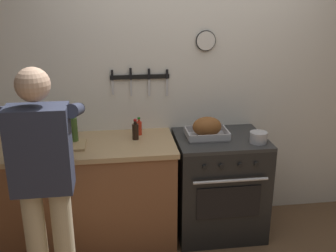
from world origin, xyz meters
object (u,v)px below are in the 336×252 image
(stove, at_px, (219,185))
(bottle_dish_soap, at_px, (54,128))
(person_cook, at_px, (44,175))
(roasting_pan, at_px, (207,128))
(bottle_hot_sauce, at_px, (139,128))
(saucepan, at_px, (258,137))
(bottle_soy_sauce, at_px, (135,131))
(bottle_olive_oil, at_px, (74,130))
(cutting_board, at_px, (63,146))

(stove, distance_m, bottle_dish_soap, 1.51)
(stove, bearing_deg, person_cook, -153.93)
(roasting_pan, relative_size, bottle_hot_sauce, 2.26)
(roasting_pan, bearing_deg, stove, -7.34)
(saucepan, distance_m, bottle_soy_sauce, 1.02)
(bottle_olive_oil, relative_size, bottle_hot_sauce, 1.76)
(roasting_pan, height_order, bottle_dish_soap, bottle_dish_soap)
(person_cook, distance_m, cutting_board, 0.63)
(bottle_dish_soap, relative_size, bottle_olive_oil, 0.72)
(bottle_dish_soap, bearing_deg, saucepan, -12.56)
(roasting_pan, bearing_deg, saucepan, -24.45)
(bottle_hot_sauce, bearing_deg, roasting_pan, -14.45)
(person_cook, height_order, saucepan, person_cook)
(person_cook, distance_m, bottle_soy_sauce, 0.96)
(bottle_dish_soap, distance_m, bottle_olive_oil, 0.25)
(bottle_olive_oil, bearing_deg, roasting_pan, -0.99)
(cutting_board, height_order, bottle_dish_soap, bottle_dish_soap)
(bottle_olive_oil, bearing_deg, saucepan, -7.50)
(stove, relative_size, bottle_hot_sauce, 5.78)
(bottle_dish_soap, bearing_deg, bottle_hot_sauce, -3.96)
(saucepan, xyz_separation_m, bottle_soy_sauce, (-0.99, 0.21, 0.03))
(bottle_soy_sauce, xyz_separation_m, bottle_hot_sauce, (0.04, 0.11, -0.01))
(roasting_pan, xyz_separation_m, bottle_soy_sauce, (-0.60, 0.04, -0.01))
(stove, bearing_deg, cutting_board, -178.26)
(cutting_board, bearing_deg, bottle_dish_soap, 110.31)
(person_cook, distance_m, saucepan, 1.70)
(bottle_soy_sauce, bearing_deg, cutting_board, -171.05)
(stove, height_order, saucepan, saucepan)
(saucepan, xyz_separation_m, bottle_olive_oil, (-1.49, 0.20, 0.07))
(roasting_pan, xyz_separation_m, bottle_dish_soap, (-1.28, 0.20, -0.00))
(person_cook, bearing_deg, bottle_hot_sauce, -48.67)
(saucepan, bearing_deg, bottle_olive_oil, 172.50)
(bottle_hot_sauce, bearing_deg, bottle_soy_sauce, -109.24)
(stove, relative_size, bottle_dish_soap, 4.59)
(stove, relative_size, cutting_board, 2.50)
(stove, distance_m, bottle_olive_oil, 1.35)
(roasting_pan, distance_m, bottle_dish_soap, 1.30)
(bottle_dish_soap, bearing_deg, bottle_soy_sauce, -13.07)
(roasting_pan, bearing_deg, bottle_olive_oil, 179.01)
(bottle_soy_sauce, bearing_deg, bottle_olive_oil, -177.91)
(bottle_dish_soap, bearing_deg, cutting_board, -69.69)
(saucepan, xyz_separation_m, bottle_dish_soap, (-1.67, 0.37, 0.04))
(bottle_soy_sauce, bearing_deg, stove, -4.17)
(bottle_dish_soap, bearing_deg, stove, -8.54)
(cutting_board, distance_m, bottle_dish_soap, 0.28)
(person_cook, distance_m, bottle_hot_sauce, 1.06)
(stove, relative_size, roasting_pan, 2.56)
(stove, xyz_separation_m, bottle_olive_oil, (-1.22, 0.03, 0.56))
(person_cook, xyz_separation_m, bottle_hot_sauce, (0.67, 0.82, 0.01))
(roasting_pan, height_order, saucepan, roasting_pan)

